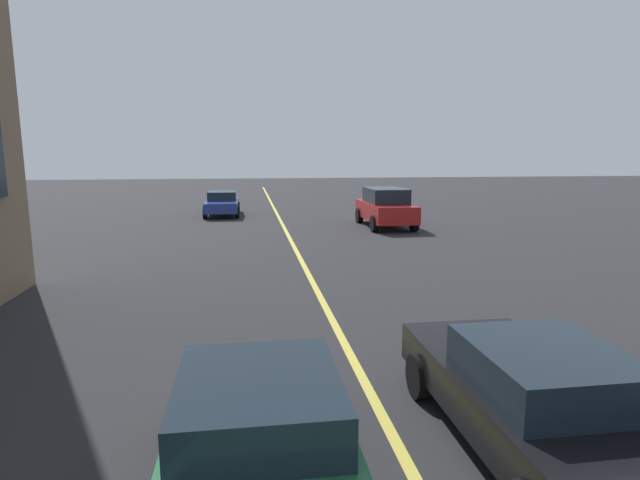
{
  "coord_description": "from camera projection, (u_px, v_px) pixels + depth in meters",
  "views": [
    {
      "loc": [
        5.72,
        1.74,
        3.5
      ],
      "look_at": [
        15.22,
        0.36,
        1.86
      ],
      "focal_mm": 28.25,
      "sensor_mm": 36.0,
      "label": 1
    }
  ],
  "objects": [
    {
      "name": "car_green_mid",
      "position": [
        260.0,
        449.0,
        4.84
      ],
      "size": [
        4.4,
        1.95,
        1.37
      ],
      "color": "#1E6038",
      "rests_on": "ground_plane"
    },
    {
      "name": "car_red_trailing",
      "position": [
        385.0,
        207.0,
        24.38
      ],
      "size": [
        4.7,
        2.14,
        1.88
      ],
      "color": "#B21E1E",
      "rests_on": "ground_plane"
    },
    {
      "name": "car_black_parked_a",
      "position": [
        535.0,
        396.0,
        5.89
      ],
      "size": [
        4.4,
        1.95,
        1.37
      ],
      "color": "black",
      "rests_on": "ground_plane"
    },
    {
      "name": "car_blue_near",
      "position": [
        222.0,
        203.0,
        29.03
      ],
      "size": [
        4.4,
        1.95,
        1.37
      ],
      "color": "navy",
      "rests_on": "ground_plane"
    },
    {
      "name": "lane_centre_line",
      "position": [
        309.0,
        275.0,
        14.77
      ],
      "size": [
        80.0,
        0.16,
        0.01
      ],
      "color": "#D8C64C",
      "rests_on": "ground_plane"
    }
  ]
}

